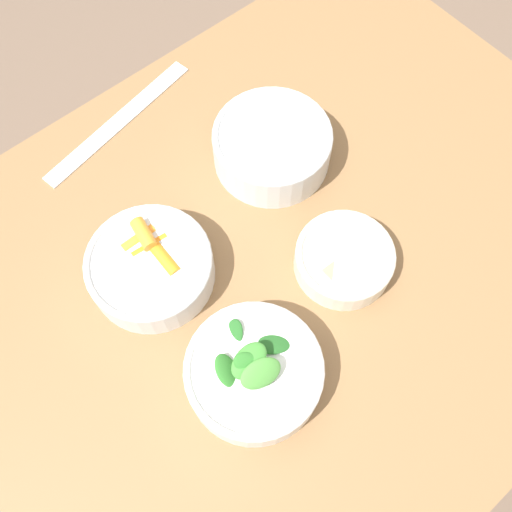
{
  "coord_description": "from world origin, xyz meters",
  "views": [
    {
      "loc": [
        -0.29,
        -0.24,
        1.49
      ],
      "look_at": [
        -0.07,
        0.01,
        0.76
      ],
      "focal_mm": 40.0,
      "sensor_mm": 36.0,
      "label": 1
    }
  ],
  "objects_px": {
    "bowl_beans_hotdog": "(272,147)",
    "bowl_greens": "(254,372)",
    "bowl_cookies": "(344,259)",
    "ruler": "(119,122)",
    "bowl_carrots": "(151,266)"
  },
  "relations": [
    {
      "from": "bowl_beans_hotdog",
      "to": "bowl_greens",
      "type": "bearing_deg",
      "value": -134.5
    },
    {
      "from": "bowl_greens",
      "to": "bowl_cookies",
      "type": "relative_size",
      "value": 1.29
    },
    {
      "from": "bowl_beans_hotdog",
      "to": "ruler",
      "type": "relative_size",
      "value": 0.59
    },
    {
      "from": "bowl_carrots",
      "to": "bowl_cookies",
      "type": "height_order",
      "value": "bowl_carrots"
    },
    {
      "from": "bowl_beans_hotdog",
      "to": "bowl_cookies",
      "type": "xyz_separation_m",
      "value": [
        -0.04,
        -0.21,
        -0.01
      ]
    },
    {
      "from": "bowl_beans_hotdog",
      "to": "bowl_cookies",
      "type": "distance_m",
      "value": 0.21
    },
    {
      "from": "bowl_carrots",
      "to": "bowl_greens",
      "type": "relative_size",
      "value": 0.97
    },
    {
      "from": "bowl_greens",
      "to": "bowl_beans_hotdog",
      "type": "bearing_deg",
      "value": 45.5
    },
    {
      "from": "bowl_cookies",
      "to": "ruler",
      "type": "relative_size",
      "value": 0.46
    },
    {
      "from": "bowl_greens",
      "to": "bowl_cookies",
      "type": "xyz_separation_m",
      "value": [
        0.2,
        0.04,
        -0.01
      ]
    },
    {
      "from": "bowl_greens",
      "to": "ruler",
      "type": "relative_size",
      "value": 0.59
    },
    {
      "from": "bowl_cookies",
      "to": "ruler",
      "type": "distance_m",
      "value": 0.44
    },
    {
      "from": "bowl_carrots",
      "to": "ruler",
      "type": "xyz_separation_m",
      "value": [
        0.12,
        0.26,
        -0.03
      ]
    },
    {
      "from": "bowl_carrots",
      "to": "bowl_beans_hotdog",
      "type": "relative_size",
      "value": 0.97
    },
    {
      "from": "bowl_greens",
      "to": "bowl_beans_hotdog",
      "type": "relative_size",
      "value": 1.0
    }
  ]
}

